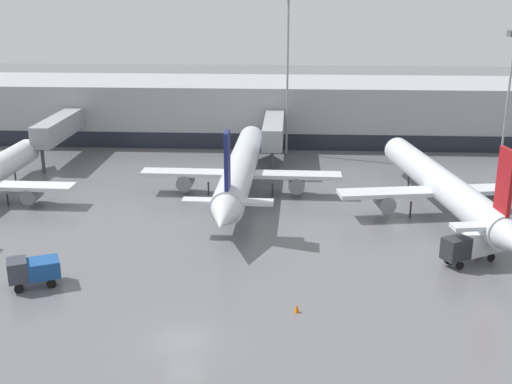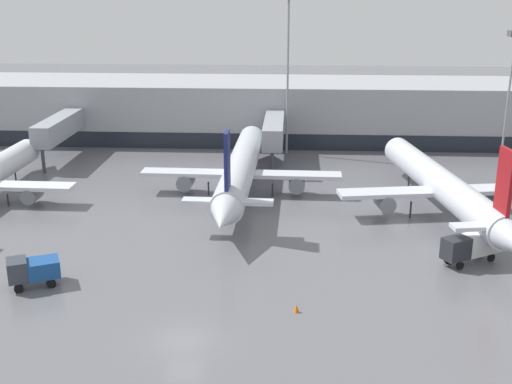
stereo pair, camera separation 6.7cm
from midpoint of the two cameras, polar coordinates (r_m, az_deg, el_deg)
ground_plane at (r=45.33m, az=-6.52°, el=-13.01°), size 320.00×320.00×0.00m
terminal_building at (r=102.12m, az=-0.94°, el=7.34°), size 160.00×30.53×9.00m
parked_jet_1 at (r=74.02m, az=-1.39°, el=2.08°), size 23.19×38.48×10.27m
parked_jet_4 at (r=70.05m, az=16.22°, el=0.54°), size 22.27×37.56×10.31m
service_truck_0 at (r=59.18m, az=18.59°, el=-4.50°), size 5.88×4.37×2.60m
service_truck_2 at (r=54.96m, az=-19.25°, el=-6.50°), size 4.49×3.56×2.41m
traffic_cone_0 at (r=48.51m, az=3.60°, el=-10.28°), size 0.41×0.41×0.64m
apron_light_mast_1 at (r=90.36m, az=2.85°, el=14.08°), size 1.80×1.80×22.43m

